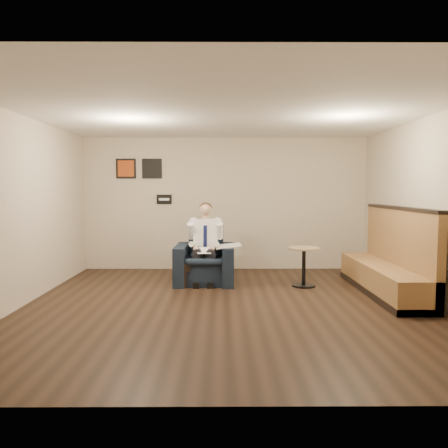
{
  "coord_description": "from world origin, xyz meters",
  "views": [
    {
      "loc": [
        -0.08,
        -6.32,
        1.72
      ],
      "look_at": [
        -0.03,
        1.2,
        1.11
      ],
      "focal_mm": 35.0,
      "sensor_mm": 36.0,
      "label": 1
    }
  ],
  "objects_px": {
    "side_table": "(194,273)",
    "coffee_mug": "(201,258)",
    "green_folder": "(193,262)",
    "cafe_table": "(304,267)",
    "armchair": "(205,255)",
    "seated_man": "(204,246)",
    "smartphone": "(194,260)",
    "banquette": "(384,251)"
  },
  "relations": [
    {
      "from": "smartphone",
      "to": "green_folder",
      "type": "bearing_deg",
      "value": -103.96
    },
    {
      "from": "seated_man",
      "to": "cafe_table",
      "type": "bearing_deg",
      "value": -4.46
    },
    {
      "from": "banquette",
      "to": "seated_man",
      "type": "bearing_deg",
      "value": 166.79
    },
    {
      "from": "armchair",
      "to": "seated_man",
      "type": "relative_size",
      "value": 0.75
    },
    {
      "from": "side_table",
      "to": "coffee_mug",
      "type": "xyz_separation_m",
      "value": [
        0.12,
        0.16,
        0.25
      ]
    },
    {
      "from": "seated_man",
      "to": "green_folder",
      "type": "relative_size",
      "value": 3.39
    },
    {
      "from": "side_table",
      "to": "smartphone",
      "type": "distance_m",
      "value": 0.26
    },
    {
      "from": "coffee_mug",
      "to": "smartphone",
      "type": "distance_m",
      "value": 0.13
    },
    {
      "from": "banquette",
      "to": "cafe_table",
      "type": "xyz_separation_m",
      "value": [
        -1.22,
        0.52,
        -0.36
      ]
    },
    {
      "from": "armchair",
      "to": "smartphone",
      "type": "xyz_separation_m",
      "value": [
        -0.2,
        -0.02,
        -0.09
      ]
    },
    {
      "from": "seated_man",
      "to": "smartphone",
      "type": "xyz_separation_m",
      "value": [
        -0.19,
        0.11,
        -0.28
      ]
    },
    {
      "from": "side_table",
      "to": "smartphone",
      "type": "bearing_deg",
      "value": 92.44
    },
    {
      "from": "green_folder",
      "to": "seated_man",
      "type": "bearing_deg",
      "value": 18.1
    },
    {
      "from": "side_table",
      "to": "cafe_table",
      "type": "xyz_separation_m",
      "value": [
        1.95,
        -0.14,
        0.14
      ]
    },
    {
      "from": "seated_man",
      "to": "cafe_table",
      "type": "relative_size",
      "value": 2.03
    },
    {
      "from": "armchair",
      "to": "banquette",
      "type": "xyz_separation_m",
      "value": [
        2.97,
        -0.83,
        0.19
      ]
    },
    {
      "from": "seated_man",
      "to": "cafe_table",
      "type": "height_order",
      "value": "seated_man"
    },
    {
      "from": "seated_man",
      "to": "side_table",
      "type": "distance_m",
      "value": 0.53
    },
    {
      "from": "coffee_mug",
      "to": "cafe_table",
      "type": "bearing_deg",
      "value": -9.27
    },
    {
      "from": "armchair",
      "to": "seated_man",
      "type": "distance_m",
      "value": 0.23
    },
    {
      "from": "armchair",
      "to": "seated_man",
      "type": "bearing_deg",
      "value": -90.0
    },
    {
      "from": "coffee_mug",
      "to": "green_folder",
      "type": "bearing_deg",
      "value": -126.52
    },
    {
      "from": "side_table",
      "to": "green_folder",
      "type": "xyz_separation_m",
      "value": [
        -0.02,
        -0.03,
        0.21
      ]
    },
    {
      "from": "armchair",
      "to": "smartphone",
      "type": "distance_m",
      "value": 0.22
    },
    {
      "from": "coffee_mug",
      "to": "smartphone",
      "type": "height_order",
      "value": "coffee_mug"
    },
    {
      "from": "armchair",
      "to": "coffee_mug",
      "type": "distance_m",
      "value": 0.09
    },
    {
      "from": "armchair",
      "to": "smartphone",
      "type": "relative_size",
      "value": 8.21
    },
    {
      "from": "smartphone",
      "to": "banquette",
      "type": "xyz_separation_m",
      "value": [
        3.17,
        -0.81,
        0.28
      ]
    },
    {
      "from": "side_table",
      "to": "smartphone",
      "type": "relative_size",
      "value": 3.93
    },
    {
      "from": "armchair",
      "to": "cafe_table",
      "type": "height_order",
      "value": "armchair"
    },
    {
      "from": "side_table",
      "to": "cafe_table",
      "type": "bearing_deg",
      "value": -4.06
    },
    {
      "from": "armchair",
      "to": "side_table",
      "type": "relative_size",
      "value": 2.09
    },
    {
      "from": "armchair",
      "to": "side_table",
      "type": "height_order",
      "value": "armchair"
    },
    {
      "from": "green_folder",
      "to": "cafe_table",
      "type": "height_order",
      "value": "cafe_table"
    },
    {
      "from": "coffee_mug",
      "to": "banquette",
      "type": "height_order",
      "value": "banquette"
    },
    {
      "from": "banquette",
      "to": "cafe_table",
      "type": "relative_size",
      "value": 3.98
    },
    {
      "from": "banquette",
      "to": "cafe_table",
      "type": "height_order",
      "value": "banquette"
    },
    {
      "from": "armchair",
      "to": "seated_man",
      "type": "height_order",
      "value": "seated_man"
    },
    {
      "from": "green_folder",
      "to": "cafe_table",
      "type": "bearing_deg",
      "value": -3.24
    },
    {
      "from": "green_folder",
      "to": "smartphone",
      "type": "height_order",
      "value": "green_folder"
    },
    {
      "from": "seated_man",
      "to": "coffee_mug",
      "type": "relative_size",
      "value": 16.05
    },
    {
      "from": "green_folder",
      "to": "banquette",
      "type": "height_order",
      "value": "banquette"
    }
  ]
}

